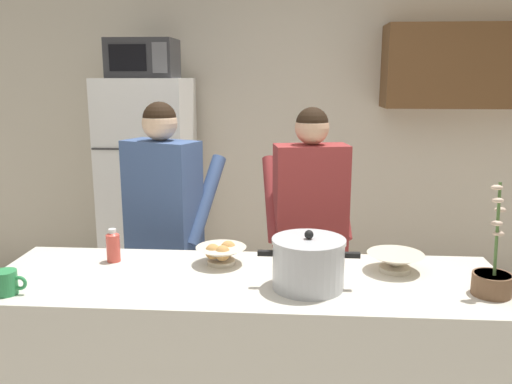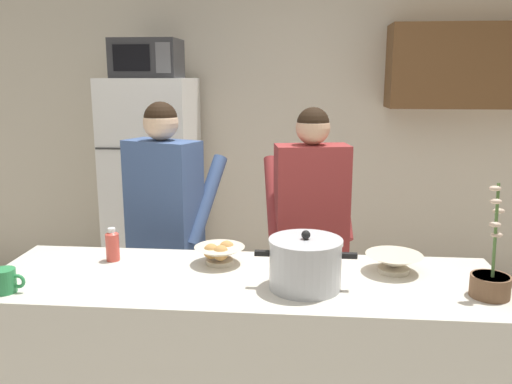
# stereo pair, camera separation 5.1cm
# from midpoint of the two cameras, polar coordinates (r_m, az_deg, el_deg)

# --- Properties ---
(back_wall_unit) EXTENTS (6.00, 0.48, 2.60)m
(back_wall_unit) POSITION_cam_midpoint_polar(r_m,az_deg,el_deg) (4.38, 5.32, 7.33)
(back_wall_unit) COLOR beige
(back_wall_unit) RESTS_ON ground
(kitchen_island) EXTENTS (2.17, 0.68, 0.92)m
(kitchen_island) POSITION_cam_midpoint_polar(r_m,az_deg,el_deg) (2.47, -0.58, -19.13)
(kitchen_island) COLOR silver
(kitchen_island) RESTS_ON ground
(refrigerator) EXTENTS (0.64, 0.68, 1.74)m
(refrigerator) POSITION_cam_midpoint_polar(r_m,az_deg,el_deg) (4.20, -10.58, -0.02)
(refrigerator) COLOR white
(refrigerator) RESTS_ON ground
(microwave) EXTENTS (0.48, 0.37, 0.28)m
(microwave) POSITION_cam_midpoint_polar(r_m,az_deg,el_deg) (4.09, -11.24, 13.86)
(microwave) COLOR #2D2D30
(microwave) RESTS_ON refrigerator
(person_near_pot) EXTENTS (0.60, 0.55, 1.62)m
(person_near_pot) POSITION_cam_midpoint_polar(r_m,az_deg,el_deg) (3.01, -9.24, -2.16)
(person_near_pot) COLOR black
(person_near_pot) RESTS_ON ground
(person_by_sink) EXTENTS (0.54, 0.47, 1.59)m
(person_by_sink) POSITION_cam_midpoint_polar(r_m,az_deg,el_deg) (3.01, 6.37, -2.49)
(person_by_sink) COLOR #726656
(person_by_sink) RESTS_ON ground
(cooking_pot) EXTENTS (0.41, 0.29, 0.24)m
(cooking_pot) POSITION_cam_midpoint_polar(r_m,az_deg,el_deg) (2.14, 5.99, -7.63)
(cooking_pot) COLOR silver
(cooking_pot) RESTS_ON kitchen_island
(coffee_mug) EXTENTS (0.13, 0.09, 0.10)m
(coffee_mug) POSITION_cam_midpoint_polar(r_m,az_deg,el_deg) (2.31, -24.74, -8.65)
(coffee_mug) COLOR #2D8C4C
(coffee_mug) RESTS_ON kitchen_island
(bread_bowl) EXTENTS (0.23, 0.23, 0.10)m
(bread_bowl) POSITION_cam_midpoint_polar(r_m,az_deg,el_deg) (2.41, -3.32, -6.57)
(bread_bowl) COLOR beige
(bread_bowl) RESTS_ON kitchen_island
(empty_bowl) EXTENTS (0.25, 0.25, 0.08)m
(empty_bowl) POSITION_cam_midpoint_polar(r_m,az_deg,el_deg) (2.39, 15.15, -7.24)
(empty_bowl) COLOR beige
(empty_bowl) RESTS_ON kitchen_island
(bottle_near_edge) EXTENTS (0.06, 0.06, 0.15)m
(bottle_near_edge) POSITION_cam_midpoint_polar(r_m,az_deg,el_deg) (2.53, -14.59, -5.48)
(bottle_near_edge) COLOR #D84C3F
(bottle_near_edge) RESTS_ON kitchen_island
(potted_orchid) EXTENTS (0.15, 0.15, 0.44)m
(potted_orchid) POSITION_cam_midpoint_polar(r_m,az_deg,el_deg) (2.26, 24.45, -8.59)
(potted_orchid) COLOR brown
(potted_orchid) RESTS_ON kitchen_island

